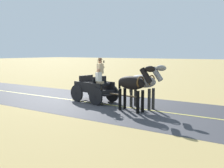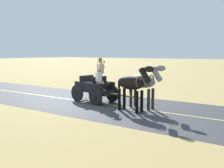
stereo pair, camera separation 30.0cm
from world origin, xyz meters
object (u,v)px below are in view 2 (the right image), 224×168
Objects in this scene: horse_drawn_carriage at (96,88)px; traffic_cone at (76,88)px; horse_near_side at (144,82)px; horse_off_side at (132,84)px.

traffic_cone is at bearing -123.88° from horse_drawn_carriage.
horse_near_side is (0.06, 3.06, 0.51)m from horse_drawn_carriage.
traffic_cone is (-2.49, -6.69, -1.07)m from horse_near_side.
horse_drawn_carriage is 9.02× the size of traffic_cone.
horse_drawn_carriage reaches higher than horse_off_side.
horse_drawn_carriage reaches higher than horse_near_side.
horse_drawn_carriage is 3.11m from horse_off_side.
horse_drawn_carriage is 3.10m from horse_near_side.
horse_near_side and horse_off_side have the same top height.
traffic_cone is at bearing -117.38° from horse_off_side.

